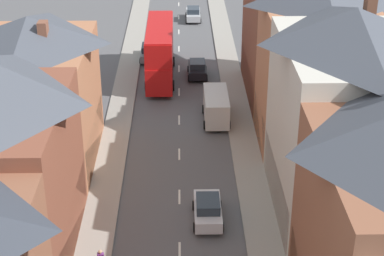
# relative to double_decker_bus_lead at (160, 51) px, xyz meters

# --- Properties ---
(pavement_left) EXTENTS (2.20, 104.00, 0.14)m
(pavement_left) POSITION_rel_double_decker_bus_lead_xyz_m (-3.29, -7.41, -2.75)
(pavement_left) COLOR gray
(pavement_left) RESTS_ON ground
(pavement_right) EXTENTS (2.20, 104.00, 0.14)m
(pavement_right) POSITION_rel_double_decker_bus_lead_xyz_m (6.91, -7.41, -2.75)
(pavement_right) COLOR gray
(pavement_right) RESTS_ON ground
(centre_line_dashes) EXTENTS (0.14, 97.80, 0.01)m
(centre_line_dashes) POSITION_rel_double_decker_bus_lead_xyz_m (1.81, -9.41, -2.81)
(centre_line_dashes) COLOR silver
(centre_line_dashes) RESTS_ON ground
(terrace_row_right) EXTENTS (8.00, 59.93, 13.85)m
(terrace_row_right) POSITION_rel_double_decker_bus_lead_xyz_m (12.00, -27.37, 3.56)
(terrace_row_right) COLOR #A36042
(terrace_row_right) RESTS_ON ground
(double_decker_bus_lead) EXTENTS (2.74, 10.80, 5.30)m
(double_decker_bus_lead) POSITION_rel_double_decker_bus_lead_xyz_m (0.00, 0.00, 0.00)
(double_decker_bus_lead) COLOR red
(double_decker_bus_lead) RESTS_ON ground
(car_near_blue) EXTENTS (1.90, 3.97, 1.67)m
(car_near_blue) POSITION_rel_double_decker_bus_lead_xyz_m (3.61, -24.24, -1.98)
(car_near_blue) COLOR silver
(car_near_blue) RESTS_ON ground
(car_near_silver) EXTENTS (1.90, 3.88, 1.68)m
(car_near_silver) POSITION_rel_double_decker_bus_lead_xyz_m (3.61, 0.40, -1.98)
(car_near_silver) COLOR black
(car_near_silver) RESTS_ON ground
(car_parked_right_a) EXTENTS (1.90, 4.18, 1.65)m
(car_parked_right_a) POSITION_rel_double_decker_bus_lead_xyz_m (3.61, 19.22, -1.99)
(car_parked_right_a) COLOR #B7BABF
(car_parked_right_a) RESTS_ON ground
(car_mid_black) EXTENTS (1.90, 4.16, 1.68)m
(car_mid_black) POSITION_rel_double_decker_bus_lead_xyz_m (-1.29, 5.26, -1.97)
(car_mid_black) COLOR gray
(car_mid_black) RESTS_ON ground
(delivery_van) EXTENTS (2.20, 5.20, 2.41)m
(delivery_van) POSITION_rel_double_decker_bus_lead_xyz_m (4.91, -9.56, -1.48)
(delivery_van) COLOR silver
(delivery_van) RESTS_ON ground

